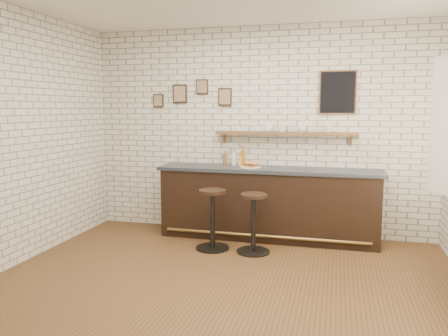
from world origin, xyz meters
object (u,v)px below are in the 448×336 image
at_px(bitters_bottle_white, 234,159).
at_px(condiment_bottle_yellow, 241,160).
at_px(bar_counter, 268,203).
at_px(bar_stool_left, 213,217).
at_px(shelf_cup_d, 328,129).
at_px(ciabatta_sandwich, 251,164).
at_px(bitters_bottle_amber, 243,158).
at_px(bar_stool_right, 254,221).
at_px(shelf_cup_c, 302,129).
at_px(shelf_cup_b, 282,129).
at_px(shelf_cup_a, 269,129).
at_px(bitters_bottle_brown, 225,159).
at_px(sandwich_plate, 251,167).

bearing_deg(bitters_bottle_white, condiment_bottle_yellow, 0.00).
distance_m(bar_counter, bar_stool_left, 0.91).
relative_size(bar_stool_left, shelf_cup_d, 7.36).
distance_m(bar_counter, condiment_bottle_yellow, 0.73).
bearing_deg(bar_stool_left, condiment_bottle_yellow, 75.78).
height_order(ciabatta_sandwich, bitters_bottle_amber, bitters_bottle_amber).
xyz_separation_m(bar_stool_right, shelf_cup_c, (0.51, 0.86, 1.14)).
bearing_deg(bitters_bottle_white, bar_stool_left, -96.45).
distance_m(bar_stool_left, shelf_cup_b, 1.62).
height_order(bar_counter, shelf_cup_a, shelf_cup_a).
bearing_deg(shelf_cup_d, bar_counter, -165.16).
xyz_separation_m(shelf_cup_a, shelf_cup_c, (0.47, 0.00, -0.00)).
bearing_deg(condiment_bottle_yellow, shelf_cup_a, 7.69).
height_order(bar_stool_right, shelf_cup_a, shelf_cup_a).
bearing_deg(bitters_bottle_amber, bar_stool_left, -105.96).
distance_m(condiment_bottle_yellow, bar_stool_right, 1.11).
bearing_deg(bar_stool_right, bar_counter, 83.12).
relative_size(ciabatta_sandwich, bitters_bottle_amber, 0.77).
bearing_deg(shelf_cup_b, shelf_cup_d, -77.52).
bearing_deg(bitters_bottle_brown, condiment_bottle_yellow, -0.00).
distance_m(bar_stool_left, shelf_cup_a, 1.53).
bearing_deg(bitters_bottle_brown, bitters_bottle_amber, -0.00).
height_order(bitters_bottle_brown, shelf_cup_c, shelf_cup_c).
bearing_deg(shelf_cup_d, sandwich_plate, -166.91).
relative_size(bitters_bottle_white, shelf_cup_b, 2.12).
xyz_separation_m(bitters_bottle_brown, bitters_bottle_amber, (0.27, -0.00, 0.03)).
height_order(sandwich_plate, bar_stool_left, sandwich_plate).
distance_m(bar_counter, bar_stool_right, 0.67).
bearing_deg(ciabatta_sandwich, bar_counter, 6.90).
relative_size(sandwich_plate, shelf_cup_b, 2.58).
xyz_separation_m(bitters_bottle_brown, condiment_bottle_yellow, (0.24, -0.00, -0.00)).
height_order(bitters_bottle_brown, bitters_bottle_white, bitters_bottle_white).
bearing_deg(condiment_bottle_yellow, bitters_bottle_white, 180.00).
distance_m(condiment_bottle_yellow, bar_stool_left, 1.07).
height_order(bar_stool_right, shelf_cup_b, shelf_cup_b).
distance_m(bitters_bottle_brown, bitters_bottle_white, 0.13).
xyz_separation_m(bar_counter, shelf_cup_c, (0.43, 0.20, 1.04)).
bearing_deg(bitters_bottle_amber, shelf_cup_d, 2.49).
height_order(bar_counter, shelf_cup_d, shelf_cup_d).
bearing_deg(shelf_cup_c, bar_counter, 147.70).
distance_m(ciabatta_sandwich, bar_stool_right, 0.92).
bearing_deg(shelf_cup_c, bitters_bottle_white, 125.85).
bearing_deg(bar_stool_left, bar_stool_right, -0.52).
bearing_deg(ciabatta_sandwich, condiment_bottle_yellow, 135.73).
distance_m(bar_stool_right, shelf_cup_a, 1.43).
relative_size(sandwich_plate, bar_stool_left, 0.35).
bearing_deg(bitters_bottle_white, shelf_cup_b, 4.27).
xyz_separation_m(ciabatta_sandwich, bitters_bottle_brown, (-0.43, 0.18, 0.04)).
bearing_deg(shelf_cup_a, shelf_cup_b, -9.24).
height_order(bitters_bottle_brown, bar_stool_left, bitters_bottle_brown).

